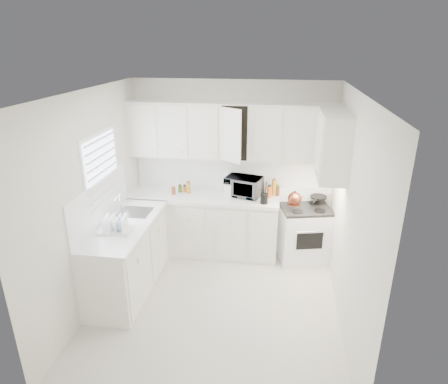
% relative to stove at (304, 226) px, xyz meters
% --- Properties ---
extents(floor, '(3.20, 3.20, 0.00)m').
position_rel_stove_xyz_m(floor, '(-1.12, -1.29, -0.54)').
color(floor, beige).
rests_on(floor, ground).
extents(ceiling, '(3.20, 3.20, 0.00)m').
position_rel_stove_xyz_m(ceiling, '(-1.12, -1.29, 2.06)').
color(ceiling, white).
rests_on(ceiling, ground).
extents(wall_back, '(3.00, 0.00, 3.00)m').
position_rel_stove_xyz_m(wall_back, '(-1.12, 0.31, 0.76)').
color(wall_back, silver).
rests_on(wall_back, ground).
extents(wall_front, '(3.00, 0.00, 3.00)m').
position_rel_stove_xyz_m(wall_front, '(-1.12, -2.89, 0.76)').
color(wall_front, silver).
rests_on(wall_front, ground).
extents(wall_left, '(0.00, 3.20, 3.20)m').
position_rel_stove_xyz_m(wall_left, '(-2.62, -1.29, 0.76)').
color(wall_left, silver).
rests_on(wall_left, ground).
extents(wall_right, '(0.00, 3.20, 3.20)m').
position_rel_stove_xyz_m(wall_right, '(0.38, -1.29, 0.76)').
color(wall_right, silver).
rests_on(wall_right, ground).
extents(window_blinds, '(0.06, 0.96, 1.06)m').
position_rel_stove_xyz_m(window_blinds, '(-2.60, -0.94, 1.01)').
color(window_blinds, white).
rests_on(window_blinds, wall_left).
extents(lower_cabinets_back, '(2.22, 0.60, 0.90)m').
position_rel_stove_xyz_m(lower_cabinets_back, '(-1.51, 0.01, -0.09)').
color(lower_cabinets_back, silver).
rests_on(lower_cabinets_back, floor).
extents(lower_cabinets_left, '(0.60, 1.60, 0.90)m').
position_rel_stove_xyz_m(lower_cabinets_left, '(-2.32, -1.09, -0.09)').
color(lower_cabinets_left, silver).
rests_on(lower_cabinets_left, floor).
extents(countertop_back, '(2.24, 0.64, 0.05)m').
position_rel_stove_xyz_m(countertop_back, '(-1.51, -0.00, 0.39)').
color(countertop_back, white).
rests_on(countertop_back, lower_cabinets_back).
extents(countertop_left, '(0.64, 1.62, 0.05)m').
position_rel_stove_xyz_m(countertop_left, '(-2.31, -1.09, 0.39)').
color(countertop_left, white).
rests_on(countertop_left, lower_cabinets_left).
extents(backsplash_back, '(2.98, 0.02, 0.55)m').
position_rel_stove_xyz_m(backsplash_back, '(-1.12, 0.30, 0.69)').
color(backsplash_back, white).
rests_on(backsplash_back, wall_back).
extents(backsplash_left, '(0.02, 1.60, 0.55)m').
position_rel_stove_xyz_m(backsplash_left, '(-2.61, -1.09, 0.69)').
color(backsplash_left, white).
rests_on(backsplash_left, wall_left).
extents(upper_cabinets_back, '(3.00, 0.33, 0.80)m').
position_rel_stove_xyz_m(upper_cabinets_back, '(-1.12, 0.14, 0.96)').
color(upper_cabinets_back, silver).
rests_on(upper_cabinets_back, wall_back).
extents(upper_cabinets_right, '(0.33, 0.90, 0.80)m').
position_rel_stove_xyz_m(upper_cabinets_right, '(0.22, -0.47, 0.96)').
color(upper_cabinets_right, silver).
rests_on(upper_cabinets_right, wall_right).
extents(sink, '(0.42, 0.38, 0.30)m').
position_rel_stove_xyz_m(sink, '(-2.31, -0.74, 0.53)').
color(sink, gray).
rests_on(sink, countertop_left).
extents(stove, '(0.81, 0.72, 1.08)m').
position_rel_stove_xyz_m(stove, '(0.00, 0.00, 0.00)').
color(stove, white).
rests_on(stove, floor).
extents(tea_kettle, '(0.28, 0.26, 0.22)m').
position_rel_stove_xyz_m(tea_kettle, '(-0.18, -0.16, 0.51)').
color(tea_kettle, maroon).
rests_on(tea_kettle, stove).
extents(frying_pan, '(0.37, 0.46, 0.04)m').
position_rel_stove_xyz_m(frying_pan, '(0.18, 0.16, 0.42)').
color(frying_pan, black).
rests_on(frying_pan, stove).
extents(microwave, '(0.57, 0.41, 0.35)m').
position_rel_stove_xyz_m(microwave, '(-0.92, 0.09, 0.58)').
color(microwave, gray).
rests_on(microwave, countertop_back).
extents(rice_cooker, '(0.28, 0.28, 0.22)m').
position_rel_stove_xyz_m(rice_cooker, '(-1.12, 0.07, 0.52)').
color(rice_cooker, white).
rests_on(rice_cooker, countertop_back).
extents(paper_towel, '(0.12, 0.12, 0.27)m').
position_rel_stove_xyz_m(paper_towel, '(-1.14, 0.23, 0.55)').
color(paper_towel, white).
rests_on(paper_towel, countertop_back).
extents(utensil_crock, '(0.12, 0.12, 0.35)m').
position_rel_stove_xyz_m(utensil_crock, '(-0.60, -0.19, 0.58)').
color(utensil_crock, black).
rests_on(utensil_crock, countertop_back).
extents(dish_rack, '(0.41, 0.32, 0.21)m').
position_rel_stove_xyz_m(dish_rack, '(-2.34, -1.30, 0.51)').
color(dish_rack, white).
rests_on(dish_rack, countertop_left).
extents(spice_left_0, '(0.06, 0.06, 0.13)m').
position_rel_stove_xyz_m(spice_left_0, '(-1.97, 0.13, 0.48)').
color(spice_left_0, brown).
rests_on(spice_left_0, countertop_back).
extents(spice_left_1, '(0.06, 0.06, 0.13)m').
position_rel_stove_xyz_m(spice_left_1, '(-1.89, 0.04, 0.48)').
color(spice_left_1, '#3A7527').
rests_on(spice_left_1, countertop_back).
extents(spice_left_2, '(0.06, 0.06, 0.13)m').
position_rel_stove_xyz_m(spice_left_2, '(-1.82, 0.13, 0.48)').
color(spice_left_2, orange).
rests_on(spice_left_2, countertop_back).
extents(spice_left_3, '(0.06, 0.06, 0.13)m').
position_rel_stove_xyz_m(spice_left_3, '(-1.74, 0.04, 0.48)').
color(spice_left_3, '#BB822C').
rests_on(spice_left_3, countertop_back).
extents(sauce_right_0, '(0.06, 0.06, 0.19)m').
position_rel_stove_xyz_m(sauce_right_0, '(-0.54, 0.17, 0.51)').
color(sauce_right_0, orange).
rests_on(sauce_right_0, countertop_back).
extents(sauce_right_1, '(0.06, 0.06, 0.19)m').
position_rel_stove_xyz_m(sauce_right_1, '(-0.48, 0.11, 0.51)').
color(sauce_right_1, '#BB822C').
rests_on(sauce_right_1, countertop_back).
extents(sauce_right_2, '(0.06, 0.06, 0.19)m').
position_rel_stove_xyz_m(sauce_right_2, '(-0.43, 0.17, 0.51)').
color(sauce_right_2, '#4F3416').
rests_on(sauce_right_2, countertop_back).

